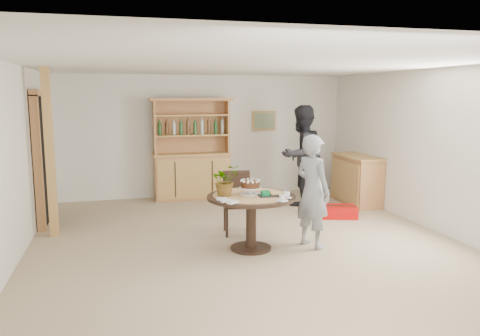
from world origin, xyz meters
name	(u,v)px	position (x,y,z in m)	size (l,w,h in m)	color
ground	(249,246)	(0.00, 0.00, 0.00)	(7.00, 7.00, 0.00)	tan
room_shell	(249,122)	(0.00, 0.01, 1.74)	(6.04, 7.04, 2.52)	white
doorway	(42,157)	(-2.93, 2.00, 1.11)	(0.13, 1.10, 2.18)	black
pine_post	(50,153)	(-2.70, 1.20, 1.25)	(0.12, 0.12, 2.50)	tan
hutch	(192,165)	(-0.30, 3.24, 0.69)	(1.62, 0.54, 2.04)	#B8814E
sideboard	(357,179)	(2.74, 2.00, 0.47)	(0.54, 1.26, 0.94)	#B8814E
dining_table	(251,206)	(0.00, -0.13, 0.60)	(1.20, 1.20, 0.76)	black
dining_chair	(237,198)	(0.01, 0.69, 0.54)	(0.47, 0.47, 0.95)	black
birthday_cake	(250,185)	(0.00, -0.08, 0.88)	(0.30, 0.30, 0.20)	white
flower_vase	(225,180)	(-0.35, -0.08, 0.97)	(0.38, 0.33, 0.42)	#3F7233
gift_tray	(269,194)	(0.21, -0.26, 0.79)	(0.30, 0.20, 0.08)	black
coffee_cup_a	(286,195)	(0.40, -0.41, 0.80)	(0.15, 0.15, 0.09)	silver
coffee_cup_b	(282,198)	(0.28, -0.58, 0.79)	(0.15, 0.15, 0.08)	silver
napkins	(227,201)	(-0.41, -0.45, 0.77)	(0.24, 0.33, 0.03)	white
teen_boy	(313,191)	(0.85, -0.23, 0.79)	(0.57, 0.38, 1.57)	gray
adult_person	(301,155)	(1.65, 2.19, 0.95)	(0.93, 0.72, 1.91)	black
red_suitcase	(339,211)	(1.93, 1.11, 0.10)	(0.69, 0.56, 0.21)	#B80A09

